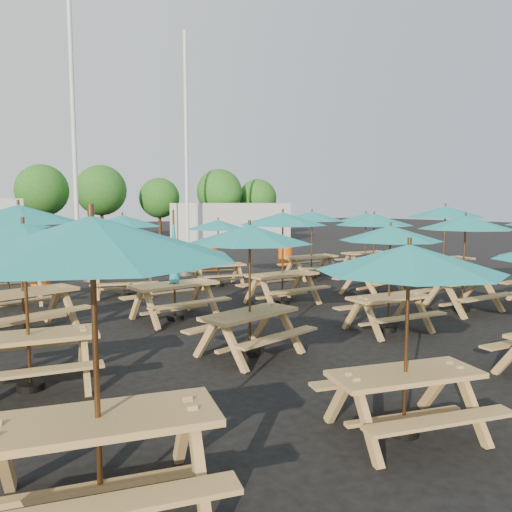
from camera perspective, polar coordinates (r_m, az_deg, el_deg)
ground at (r=12.77m, az=3.60°, el=-5.51°), size 120.00×120.00×0.00m
picnic_unit_0 at (r=4.08m, az=-18.20°, el=0.20°), size 2.80×2.80×2.47m
picnic_unit_1 at (r=7.31m, az=-25.01°, el=1.24°), size 2.48×2.48×2.31m
picnic_unit_2 at (r=10.59m, az=-25.46°, el=3.64°), size 2.97×2.97×2.55m
picnic_unit_3 at (r=13.81m, az=-26.71°, el=3.06°), size 2.35×2.35×2.29m
picnic_unit_4 at (r=5.57m, az=17.06°, el=-1.36°), size 2.44×2.44×2.13m
picnic_unit_5 at (r=8.20m, az=-0.73°, el=1.72°), size 2.53×2.53×2.22m
picnic_unit_6 at (r=11.05m, az=-9.31°, el=-2.16°), size 2.05×1.84×2.41m
picnic_unit_7 at (r=14.12m, az=-15.00°, el=3.44°), size 2.64×2.64×2.26m
picnic_unit_9 at (r=10.16m, az=15.10°, el=1.90°), size 2.17×2.17×2.13m
picnic_unit_10 at (r=12.55m, az=3.08°, el=3.72°), size 2.31×2.31×2.35m
picnic_unit_11 at (r=15.30m, az=-4.36°, el=3.20°), size 2.30×2.30×2.08m
picnic_unit_13 at (r=12.66m, az=22.80°, el=3.01°), size 2.19×2.19×2.28m
picnic_unit_14 at (r=14.38m, az=13.34°, el=3.58°), size 2.58×2.58×2.28m
picnic_unit_15 at (r=17.09m, az=6.41°, el=4.14°), size 2.19×2.19×2.31m
picnic_unit_18 at (r=16.78m, az=20.81°, el=4.31°), size 2.64×2.64×2.49m
picnic_unit_19 at (r=19.09m, az=12.43°, el=3.99°), size 2.25×2.25×2.22m
waste_bin_0 at (r=16.98m, az=-23.48°, el=-1.55°), size 0.57×0.57×0.92m
waste_bin_1 at (r=17.34m, az=-18.24°, el=-1.21°), size 0.57×0.57×0.92m
waste_bin_2 at (r=18.00m, az=-8.04°, el=-0.72°), size 0.57×0.57×0.92m
waste_bin_3 at (r=19.07m, az=-5.29°, el=-0.31°), size 0.57×0.57×0.92m
waste_bin_4 at (r=20.45m, az=3.37°, el=0.13°), size 0.57×0.57×0.92m
mast_0 at (r=24.97m, az=-20.12°, el=13.58°), size 0.20×0.20×12.00m
mast_1 at (r=28.90m, az=-7.98°, el=12.78°), size 0.20×0.20×12.00m
event_tent_1 at (r=33.43m, az=-2.92°, el=3.83°), size 7.00×4.00×2.60m
tree_3 at (r=35.31m, az=-23.26°, el=6.89°), size 3.36×3.36×5.09m
tree_4 at (r=35.63m, az=-17.30°, el=7.17°), size 3.41×3.41×5.17m
tree_5 at (r=37.36m, az=-10.98°, el=6.52°), size 2.94×2.94×4.45m
tree_6 at (r=37.43m, az=-4.22°, el=7.30°), size 3.38×3.38×5.13m
tree_7 at (r=39.15m, az=0.19°, el=6.62°), size 2.95×2.95×4.48m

